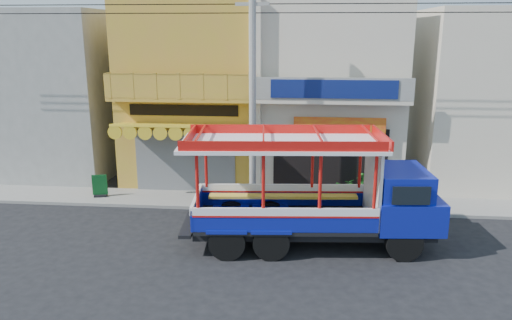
{
  "coord_description": "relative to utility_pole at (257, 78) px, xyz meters",
  "views": [
    {
      "loc": [
        0.8,
        -14.85,
        6.7
      ],
      "look_at": [
        -0.8,
        2.5,
        2.17
      ],
      "focal_mm": 35.0,
      "sensor_mm": 36.0,
      "label": 1
    }
  ],
  "objects": [
    {
      "name": "filler_building_left",
      "position": [
        -10.15,
        4.7,
        -1.23
      ],
      "size": [
        6.0,
        6.0,
        7.6
      ],
      "primitive_type": "cube",
      "color": "gray",
      "rests_on": "ground"
    },
    {
      "name": "shophouse_left",
      "position": [
        -3.15,
        4.66,
        -0.92
      ],
      "size": [
        6.0,
        7.5,
        8.24
      ],
      "color": "gold",
      "rests_on": "ground"
    },
    {
      "name": "ground",
      "position": [
        0.85,
        -3.3,
        -5.03
      ],
      "size": [
        90.0,
        90.0,
        0.0
      ],
      "primitive_type": "plane",
      "color": "black",
      "rests_on": "ground"
    },
    {
      "name": "shophouse_right",
      "position": [
        2.85,
        4.66,
        -0.93
      ],
      "size": [
        6.0,
        6.75,
        8.24
      ],
      "color": "beige",
      "rests_on": "ground"
    },
    {
      "name": "potted_plant_a",
      "position": [
        3.29,
        0.76,
        -4.43
      ],
      "size": [
        1.14,
        1.11,
        0.96
      ],
      "primitive_type": "imported",
      "rotation": [
        0.0,
        0.0,
        0.58
      ],
      "color": "#1A5E1C",
      "rests_on": "sidewalk"
    },
    {
      "name": "sidewalk",
      "position": [
        0.85,
        0.7,
        -4.97
      ],
      "size": [
        30.0,
        2.0,
        0.12
      ],
      "primitive_type": "cube",
      "color": "slate",
      "rests_on": "ground"
    },
    {
      "name": "utility_pole",
      "position": [
        0.0,
        0.0,
        0.0
      ],
      "size": [
        28.0,
        0.26,
        9.0
      ],
      "color": "gray",
      "rests_on": "ground"
    },
    {
      "name": "filler_building_right",
      "position": [
        9.85,
        4.7,
        -1.23
      ],
      "size": [
        6.0,
        6.0,
        7.6
      ],
      "primitive_type": "cube",
      "color": "beige",
      "rests_on": "ground"
    },
    {
      "name": "potted_plant_c",
      "position": [
        4.18,
        1.38,
        -4.35
      ],
      "size": [
        0.88,
        0.88,
        1.12
      ],
      "primitive_type": "imported",
      "rotation": [
        0.0,
        0.0,
        4.04
      ],
      "color": "#1A5E1C",
      "rests_on": "sidewalk"
    },
    {
      "name": "songthaew_truck",
      "position": [
        2.61,
        -3.16,
        -3.25
      ],
      "size": [
        8.12,
        3.18,
        3.71
      ],
      "color": "black",
      "rests_on": "ground"
    },
    {
      "name": "potted_plant_b",
      "position": [
        4.89,
        0.87,
        -4.42
      ],
      "size": [
        0.69,
        0.64,
        0.99
      ],
      "primitive_type": "imported",
      "rotation": [
        0.0,
        0.0,
        2.66
      ],
      "color": "#1A5E1C",
      "rests_on": "sidewalk"
    },
    {
      "name": "green_sign",
      "position": [
        -6.46,
        0.54,
        -4.53
      ],
      "size": [
        0.6,
        0.37,
        0.92
      ],
      "color": "black",
      "rests_on": "sidewalk"
    },
    {
      "name": "party_pilaster",
      "position": [
        -0.15,
        1.55,
        -1.03
      ],
      "size": [
        0.35,
        0.3,
        8.0
      ],
      "primitive_type": "cube",
      "color": "beige",
      "rests_on": "ground"
    }
  ]
}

